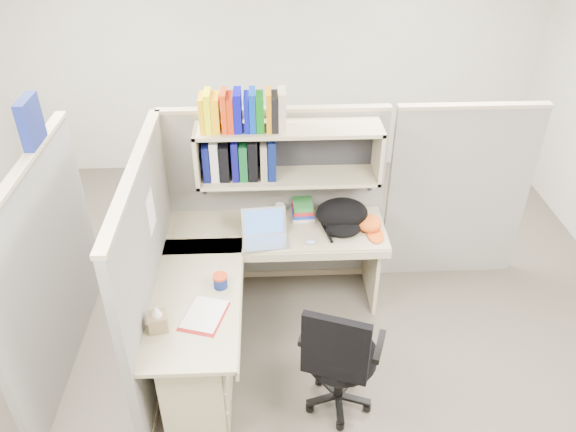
{
  "coord_description": "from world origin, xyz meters",
  "views": [
    {
      "loc": [
        -0.07,
        -3.1,
        3.3
      ],
      "look_at": [
        0.08,
        0.25,
        1.07
      ],
      "focal_mm": 35.0,
      "sensor_mm": 36.0,
      "label": 1
    }
  ],
  "objects_px": {
    "desk": "(222,335)",
    "laptop": "(266,230)",
    "backpack": "(343,217)",
    "task_chair": "(338,374)",
    "snack_canister": "(220,281)"
  },
  "relations": [
    {
      "from": "desk",
      "to": "laptop",
      "type": "xyz_separation_m",
      "value": [
        0.32,
        0.68,
        0.41
      ]
    },
    {
      "from": "backpack",
      "to": "task_chair",
      "type": "relative_size",
      "value": 0.41
    },
    {
      "from": "laptop",
      "to": "snack_canister",
      "type": "distance_m",
      "value": 0.6
    },
    {
      "from": "task_chair",
      "to": "desk",
      "type": "bearing_deg",
      "value": 158.66
    },
    {
      "from": "snack_canister",
      "to": "task_chair",
      "type": "height_order",
      "value": "task_chair"
    },
    {
      "from": "task_chair",
      "to": "snack_canister",
      "type": "bearing_deg",
      "value": 148.31
    },
    {
      "from": "desk",
      "to": "snack_canister",
      "type": "xyz_separation_m",
      "value": [
        0.0,
        0.18,
        0.34
      ]
    },
    {
      "from": "laptop",
      "to": "backpack",
      "type": "xyz_separation_m",
      "value": [
        0.61,
        0.14,
        -0.0
      ]
    },
    {
      "from": "snack_canister",
      "to": "backpack",
      "type": "bearing_deg",
      "value": 34.84
    },
    {
      "from": "laptop",
      "to": "task_chair",
      "type": "bearing_deg",
      "value": -70.31
    },
    {
      "from": "snack_canister",
      "to": "desk",
      "type": "bearing_deg",
      "value": -90.3
    },
    {
      "from": "laptop",
      "to": "desk",
      "type": "bearing_deg",
      "value": -120.85
    },
    {
      "from": "backpack",
      "to": "snack_canister",
      "type": "relative_size",
      "value": 4.04
    },
    {
      "from": "desk",
      "to": "backpack",
      "type": "relative_size",
      "value": 4.2
    },
    {
      "from": "backpack",
      "to": "laptop",
      "type": "bearing_deg",
      "value": -161.14
    }
  ]
}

